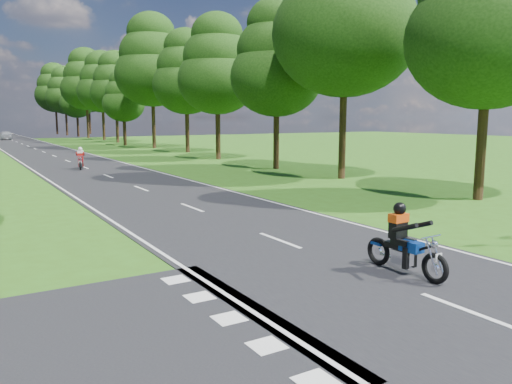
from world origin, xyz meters
TOP-DOWN VIEW (x-y plane):
  - ground at (0.00, 0.00)m, footprint 160.00×160.00m
  - main_road at (0.00, 50.00)m, footprint 7.00×140.00m
  - road_markings at (-0.14, 48.13)m, footprint 7.40×140.00m
  - treeline at (1.43, 60.06)m, footprint 40.00×115.35m
  - rider_near_blue at (0.69, -1.91)m, footprint 0.68×1.90m
  - rider_far_red at (-0.46, 25.03)m, footprint 1.00×1.84m
  - distant_car at (-0.52, 77.10)m, footprint 2.00×4.14m

SIDE VIEW (x-z plane):
  - ground at x=0.00m, z-range 0.00..0.00m
  - main_road at x=0.00m, z-range 0.00..0.02m
  - road_markings at x=-0.14m, z-range 0.02..0.03m
  - distant_car at x=-0.52m, z-range 0.02..1.38m
  - rider_far_red at x=-0.46m, z-range 0.02..1.48m
  - rider_near_blue at x=0.69m, z-range 0.02..1.59m
  - treeline at x=1.43m, z-range 0.86..15.65m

